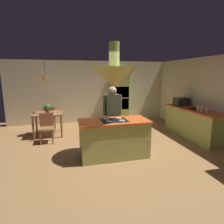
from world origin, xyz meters
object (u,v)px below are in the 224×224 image
(oven_tower, at_px, (120,97))
(dining_table, at_px, (48,116))
(canister_tea, at_px, (199,108))
(cup_on_table, at_px, (54,113))
(chair_by_back_wall, at_px, (50,116))
(canister_flour, at_px, (207,110))
(microwave_on_counter, at_px, (181,102))
(kitchen_island, at_px, (114,138))
(canister_sugar, at_px, (203,109))
(potted_plant_on_table, at_px, (47,108))
(person_at_island, at_px, (112,113))
(chair_facing_island, at_px, (47,126))

(oven_tower, relative_size, dining_table, 2.19)
(dining_table, bearing_deg, canister_tea, -18.43)
(cup_on_table, bearing_deg, canister_tea, -16.80)
(chair_by_back_wall, bearing_deg, canister_flour, 151.12)
(cup_on_table, relative_size, microwave_on_counter, 0.20)
(kitchen_island, xyz_separation_m, canister_tea, (2.84, 0.59, 0.54))
(dining_table, distance_m, canister_sugar, 4.86)
(chair_by_back_wall, bearing_deg, canister_tea, 154.71)
(chair_by_back_wall, height_order, canister_flour, canister_flour)
(kitchen_island, xyz_separation_m, potted_plant_on_table, (-1.69, 2.06, 0.46))
(potted_plant_on_table, bearing_deg, kitchen_island, -50.64)
(person_at_island, relative_size, potted_plant_on_table, 5.62)
(cup_on_table, height_order, canister_tea, canister_tea)
(kitchen_island, distance_m, canister_sugar, 2.92)
(canister_tea, xyz_separation_m, microwave_on_counter, (0.00, 0.90, 0.06))
(oven_tower, relative_size, chair_by_back_wall, 2.42)
(kitchen_island, distance_m, cup_on_table, 2.43)
(dining_table, xyz_separation_m, microwave_on_counter, (4.54, -0.61, 0.41))
(cup_on_table, xyz_separation_m, canister_tea, (4.33, -1.31, 0.20))
(canister_flour, distance_m, canister_sugar, 0.18)
(chair_by_back_wall, height_order, canister_tea, canister_tea)
(canister_sugar, bearing_deg, canister_tea, 90.00)
(kitchen_island, height_order, chair_by_back_wall, kitchen_island)
(chair_by_back_wall, distance_m, microwave_on_counter, 4.74)
(canister_tea, bearing_deg, canister_sugar, -90.00)
(dining_table, relative_size, potted_plant_on_table, 3.22)
(canister_flour, height_order, microwave_on_counter, microwave_on_counter)
(person_at_island, relative_size, chair_by_back_wall, 1.94)
(cup_on_table, bearing_deg, dining_table, 135.69)
(kitchen_island, relative_size, chair_facing_island, 1.95)
(canister_flour, relative_size, canister_tea, 0.91)
(chair_by_back_wall, bearing_deg, person_at_island, 131.62)
(canister_tea, bearing_deg, chair_by_back_wall, 154.71)
(chair_by_back_wall, distance_m, canister_flour, 5.21)
(canister_sugar, distance_m, microwave_on_counter, 1.08)
(canister_tea, bearing_deg, microwave_on_counter, 90.00)
(oven_tower, height_order, chair_facing_island, oven_tower)
(potted_plant_on_table, distance_m, canister_tea, 4.77)
(dining_table, height_order, canister_tea, canister_tea)
(potted_plant_on_table, bearing_deg, canister_tea, -18.05)
(chair_by_back_wall, xyz_separation_m, cup_on_table, (0.21, -0.84, 0.30))
(chair_by_back_wall, bearing_deg, chair_facing_island, 90.00)
(kitchen_island, bearing_deg, oven_tower, 71.26)
(person_at_island, height_order, chair_by_back_wall, person_at_island)
(person_at_island, distance_m, chair_facing_island, 2.05)
(chair_by_back_wall, distance_m, potted_plant_on_table, 0.79)
(chair_by_back_wall, relative_size, canister_sugar, 5.14)
(oven_tower, distance_m, canister_tea, 3.18)
(cup_on_table, bearing_deg, person_at_island, -37.05)
(dining_table, distance_m, person_at_island, 2.34)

